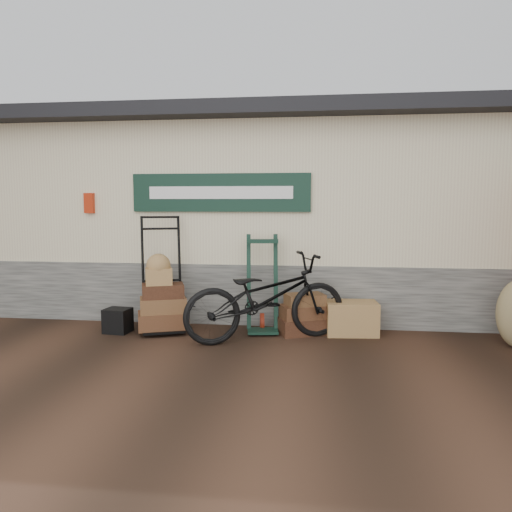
% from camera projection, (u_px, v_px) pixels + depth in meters
% --- Properties ---
extents(ground, '(80.00, 80.00, 0.00)m').
position_uv_depth(ground, '(230.00, 344.00, 6.41)').
color(ground, black).
rests_on(ground, ground).
extents(station_building, '(14.40, 4.10, 3.20)m').
position_uv_depth(station_building, '(256.00, 213.00, 8.93)').
color(station_building, '#4C4C47').
rests_on(station_building, ground).
extents(porter_trolley, '(0.99, 0.87, 1.65)m').
position_uv_depth(porter_trolley, '(162.00, 273.00, 7.02)').
color(porter_trolley, black).
rests_on(porter_trolley, ground).
extents(green_barrow, '(0.55, 0.49, 1.36)m').
position_uv_depth(green_barrow, '(262.00, 284.00, 6.94)').
color(green_barrow, black).
rests_on(green_barrow, ground).
extents(suitcase_stack, '(0.75, 0.62, 0.57)m').
position_uv_depth(suitcase_stack, '(303.00, 314.00, 6.87)').
color(suitcase_stack, '#361C11').
rests_on(suitcase_stack, ground).
extents(wicker_hamper, '(0.73, 0.51, 0.45)m').
position_uv_depth(wicker_hamper, '(352.00, 318.00, 6.87)').
color(wicker_hamper, olive).
rests_on(wicker_hamper, ground).
extents(black_trunk, '(0.37, 0.33, 0.34)m').
position_uv_depth(black_trunk, '(118.00, 321.00, 6.95)').
color(black_trunk, black).
rests_on(black_trunk, ground).
extents(bicycle, '(1.60, 2.31, 1.28)m').
position_uv_depth(bicycle, '(266.00, 293.00, 6.50)').
color(bicycle, black).
rests_on(bicycle, ground).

